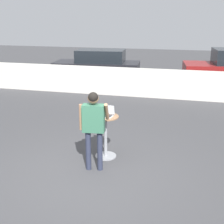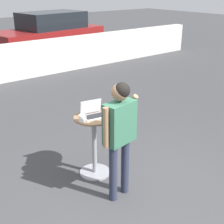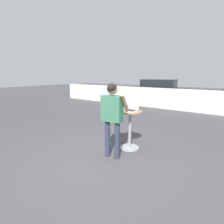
{
  "view_description": "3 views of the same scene",
  "coord_description": "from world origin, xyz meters",
  "px_view_note": "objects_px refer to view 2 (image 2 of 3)",
  "views": [
    {
      "loc": [
        1.82,
        -5.24,
        3.03
      ],
      "look_at": [
        0.28,
        0.63,
        1.16
      ],
      "focal_mm": 50.0,
      "sensor_mm": 36.0,
      "label": 1
    },
    {
      "loc": [
        -2.31,
        -2.46,
        2.74
      ],
      "look_at": [
        0.09,
        0.55,
        1.14
      ],
      "focal_mm": 50.0,
      "sensor_mm": 36.0,
      "label": 2
    },
    {
      "loc": [
        2.13,
        -2.63,
        1.81
      ],
      "look_at": [
        -0.11,
        0.41,
        1.0
      ],
      "focal_mm": 28.0,
      "sensor_mm": 36.0,
      "label": 3
    }
  ],
  "objects_px": {
    "cafe_table": "(94,142)",
    "standing_person": "(120,127)",
    "parked_car_further_down": "(50,33)",
    "coffee_mug": "(82,118)",
    "laptop": "(93,113)"
  },
  "relations": [
    {
      "from": "cafe_table",
      "to": "laptop",
      "type": "distance_m",
      "value": 0.46
    },
    {
      "from": "laptop",
      "to": "standing_person",
      "type": "distance_m",
      "value": 0.68
    },
    {
      "from": "standing_person",
      "to": "parked_car_further_down",
      "type": "xyz_separation_m",
      "value": [
        3.7,
        8.85,
        -0.18
      ]
    },
    {
      "from": "coffee_mug",
      "to": "parked_car_further_down",
      "type": "bearing_deg",
      "value": 64.86
    },
    {
      "from": "laptop",
      "to": "coffee_mug",
      "type": "xyz_separation_m",
      "value": [
        -0.23,
        -0.06,
        -0.0
      ]
    },
    {
      "from": "coffee_mug",
      "to": "standing_person",
      "type": "height_order",
      "value": "standing_person"
    },
    {
      "from": "cafe_table",
      "to": "standing_person",
      "type": "relative_size",
      "value": 0.58
    },
    {
      "from": "standing_person",
      "to": "cafe_table",
      "type": "bearing_deg",
      "value": 84.94
    },
    {
      "from": "laptop",
      "to": "cafe_table",
      "type": "bearing_deg",
      "value": -109.61
    },
    {
      "from": "cafe_table",
      "to": "parked_car_further_down",
      "type": "distance_m",
      "value": 8.97
    },
    {
      "from": "laptop",
      "to": "parked_car_further_down",
      "type": "xyz_separation_m",
      "value": [
        3.63,
        8.17,
        -0.15
      ]
    },
    {
      "from": "coffee_mug",
      "to": "standing_person",
      "type": "distance_m",
      "value": 0.64
    },
    {
      "from": "cafe_table",
      "to": "standing_person",
      "type": "height_order",
      "value": "standing_person"
    },
    {
      "from": "cafe_table",
      "to": "laptop",
      "type": "height_order",
      "value": "laptop"
    },
    {
      "from": "cafe_table",
      "to": "standing_person",
      "type": "xyz_separation_m",
      "value": [
        -0.06,
        -0.65,
        0.5
      ]
    }
  ]
}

